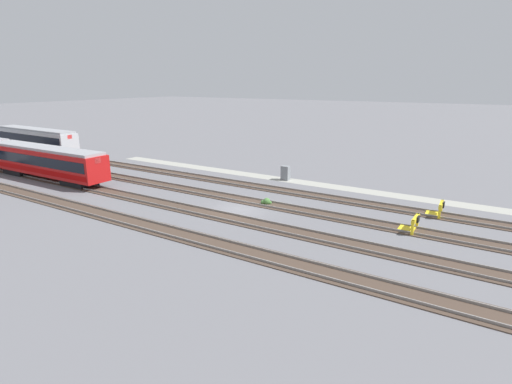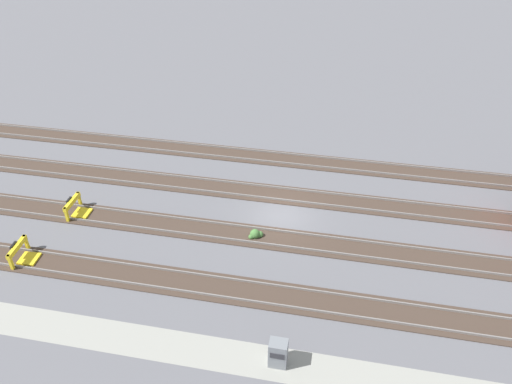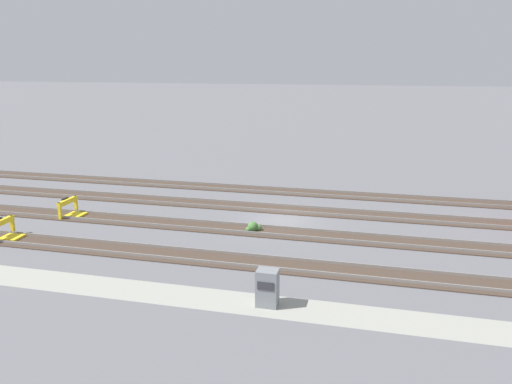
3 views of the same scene
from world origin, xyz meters
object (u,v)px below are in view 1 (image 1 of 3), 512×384
at_px(subway_car_front_row_right_inner, 46,161).
at_px(bumper_stop_nearest_track, 437,210).
at_px(weed_clump, 266,202).
at_px(electrical_cabinet, 286,173).
at_px(subway_car_front_row_leftmost, 36,139).
at_px(bumper_stop_near_inner_track, 411,224).

relative_size(subway_car_front_row_right_inner, bumper_stop_nearest_track, 8.98).
bearing_deg(weed_clump, subway_car_front_row_right_inner, 10.58).
bearing_deg(electrical_cabinet, weed_clump, 107.65).
height_order(bumper_stop_nearest_track, electrical_cabinet, electrical_cabinet).
bearing_deg(subway_car_front_row_leftmost, weed_clump, 173.94).
distance_m(subway_car_front_row_leftmost, bumper_stop_near_inner_track, 57.24).
bearing_deg(weed_clump, subway_car_front_row_leftmost, -6.06).
relative_size(electrical_cabinet, weed_clump, 1.74).
bearing_deg(electrical_cabinet, subway_car_front_row_right_inner, 31.21).
height_order(electrical_cabinet, weed_clump, electrical_cabinet).
relative_size(subway_car_front_row_right_inner, weed_clump, 19.61).
bearing_deg(bumper_stop_nearest_track, electrical_cabinet, -14.73).
relative_size(subway_car_front_row_leftmost, subway_car_front_row_right_inner, 1.00).
xyz_separation_m(subway_car_front_row_leftmost, bumper_stop_nearest_track, (-58.08, -0.05, -1.53)).
bearing_deg(bumper_stop_nearest_track, subway_car_front_row_leftmost, 0.05).
xyz_separation_m(subway_car_front_row_leftmost, subway_car_front_row_right_inner, (-18.64, 9.57, 0.00)).
bearing_deg(bumper_stop_nearest_track, subway_car_front_row_right_inner, 13.70).
xyz_separation_m(subway_car_front_row_right_inner, bumper_stop_nearest_track, (-39.44, -9.62, -1.53)).
bearing_deg(bumper_stop_near_inner_track, subway_car_front_row_right_inner, 7.10).
height_order(subway_car_front_row_leftmost, subway_car_front_row_right_inner, same).
xyz_separation_m(subway_car_front_row_right_inner, weed_clump, (-25.90, -4.84, -1.80)).
height_order(subway_car_front_row_leftmost, electrical_cabinet, subway_car_front_row_leftmost).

